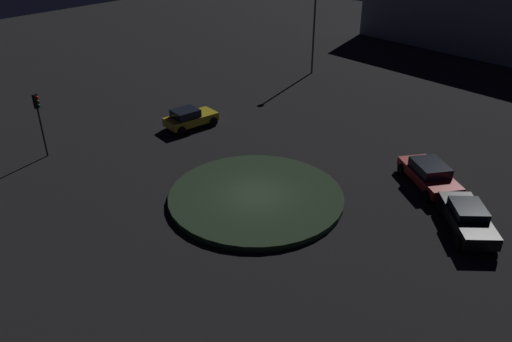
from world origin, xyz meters
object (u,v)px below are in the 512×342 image
(car_red, at_px, (429,174))
(streetlamp_southeast, at_px, (315,12))
(car_black, at_px, (467,218))
(traffic_light_east, at_px, (39,113))
(car_yellow, at_px, (190,118))
(store_building, at_px, (503,6))

(car_red, height_order, streetlamp_southeast, streetlamp_southeast)
(car_black, xyz_separation_m, traffic_light_east, (23.90, 9.47, 2.27))
(car_yellow, height_order, car_red, car_yellow)
(store_building, bearing_deg, traffic_light_east, 82.67)
(car_red, bearing_deg, car_yellow, -130.97)
(car_yellow, relative_size, streetlamp_southeast, 0.45)
(car_yellow, relative_size, car_red, 0.87)
(car_yellow, distance_m, car_black, 20.32)
(car_black, distance_m, streetlamp_southeast, 27.35)
(traffic_light_east, distance_m, store_building, 49.35)
(car_red, xyz_separation_m, store_building, (7.69, -35.02, 3.71))
(car_yellow, xyz_separation_m, streetlamp_southeast, (0.88, -16.71, 4.97))
(car_yellow, bearing_deg, car_red, -68.84)
(car_black, bearing_deg, car_red, -171.70)
(traffic_light_east, bearing_deg, car_yellow, 49.93)
(traffic_light_east, relative_size, store_building, 0.14)
(streetlamp_southeast, relative_size, store_building, 0.30)
(car_red, height_order, store_building, store_building)
(traffic_light_east, relative_size, streetlamp_southeast, 0.47)
(car_yellow, xyz_separation_m, traffic_light_east, (3.58, 9.31, 2.26))
(traffic_light_east, distance_m, streetlamp_southeast, 26.31)
(car_red, bearing_deg, store_building, 140.36)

